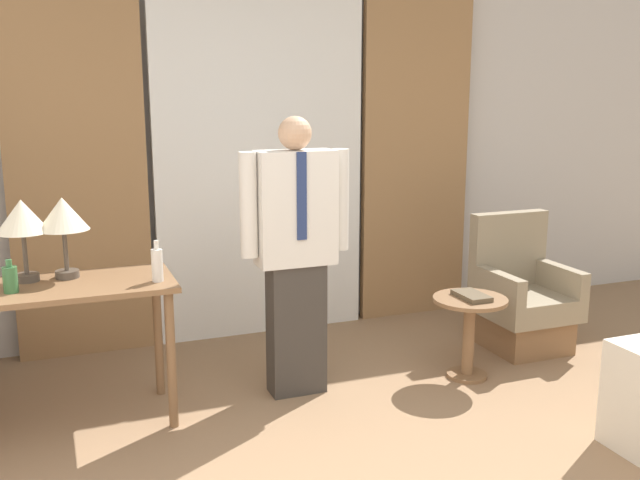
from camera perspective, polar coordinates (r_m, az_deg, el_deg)
wall_back at (r=5.27m, az=-5.16°, el=7.24°), size 10.00×0.06×2.70m
curtain_sheer_center at (r=5.15m, az=-4.74°, el=6.47°), size 1.53×0.06×2.58m
curtain_drape_left at (r=4.94m, az=-18.87°, el=5.64°), size 0.89×0.06×2.58m
curtain_drape_right at (r=5.63m, az=7.66°, el=6.88°), size 0.89×0.06×2.58m
desk at (r=3.98m, az=-20.80°, el=-5.03°), size 1.28×0.57×0.79m
table_lamp_left at (r=4.01m, az=-22.73°, el=1.53°), size 0.27×0.27×0.44m
table_lamp_right at (r=4.01m, az=-19.87°, el=1.75°), size 0.27×0.27×0.44m
bottle_near_edge at (r=3.85m, az=-12.90°, el=-1.92°), size 0.06×0.06×0.22m
bottle_by_lamp at (r=3.87m, az=-23.54°, el=-2.87°), size 0.07×0.07×0.17m
person at (r=4.11m, az=-1.95°, el=-0.62°), size 0.65×0.22×1.64m
armchair at (r=5.18m, az=15.86°, el=-4.71°), size 0.59×0.57×0.93m
side_table at (r=4.56m, az=11.84°, el=-6.55°), size 0.46×0.46×0.52m
book at (r=4.50m, az=12.03°, el=-4.38°), size 0.15×0.26×0.03m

